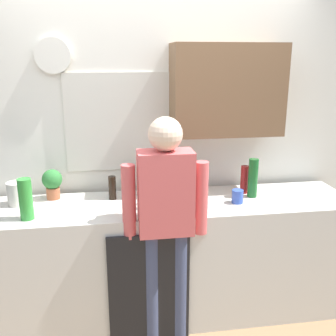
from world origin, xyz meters
TOP-DOWN VIEW (x-y plane):
  - ground_plane at (0.00, 0.00)m, footprint 8.00×8.00m
  - kitchen_counter at (0.00, 0.30)m, footprint 2.92×0.64m
  - dishwasher_panel at (-0.12, -0.03)m, footprint 0.56×0.02m
  - back_wall_assembly at (0.07, 0.70)m, footprint 4.52×0.42m
  - bottle_clear_soda at (-0.91, 0.14)m, footprint 0.09×0.09m
  - bottle_amber_beer at (-0.22, 0.52)m, footprint 0.06×0.06m
  - bottle_olive_oil at (-0.00, 0.28)m, footprint 0.06×0.06m
  - bottle_dark_sauce at (-0.34, 0.44)m, footprint 0.06×0.06m
  - bottle_red_vinegar at (0.69, 0.43)m, footprint 0.06×0.06m
  - bottle_green_wine at (0.72, 0.33)m, footprint 0.07×0.07m
  - cup_white_mug at (-0.10, 0.21)m, footprint 0.08×0.08m
  - cup_blue_mug at (0.57, 0.22)m, footprint 0.08×0.08m
  - cup_terracotta_mug at (0.19, 0.23)m, footprint 0.08×0.08m
  - potted_plant at (-0.79, 0.51)m, footprint 0.15×0.15m
  - storage_canister at (-1.03, 0.43)m, footprint 0.14×0.14m
  - person_at_sink at (0.00, 0.00)m, footprint 0.57×0.22m

SIDE VIEW (x-z plane):
  - ground_plane at x=0.00m, z-range 0.00..0.00m
  - dishwasher_panel at x=-0.12m, z-range 0.00..0.82m
  - kitchen_counter at x=0.00m, z-range 0.00..0.91m
  - person_at_sink at x=0.00m, z-range 0.15..1.75m
  - cup_terracotta_mug at x=0.19m, z-range 0.91..1.01m
  - cup_white_mug at x=-0.10m, z-range 0.91..1.01m
  - cup_blue_mug at x=0.57m, z-range 0.91..1.01m
  - storage_canister at x=-1.03m, z-range 0.91..1.08m
  - bottle_dark_sauce at x=-0.34m, z-range 0.91..1.09m
  - bottle_red_vinegar at x=0.69m, z-range 0.91..1.13m
  - bottle_amber_beer at x=-0.22m, z-range 0.91..1.14m
  - bottle_olive_oil at x=0.00m, z-range 0.91..1.16m
  - potted_plant at x=-0.79m, z-range 0.93..1.16m
  - bottle_clear_soda at x=-0.91m, z-range 0.91..1.19m
  - bottle_green_wine at x=0.72m, z-range 0.91..1.21m
  - back_wall_assembly at x=0.07m, z-range 0.06..2.66m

